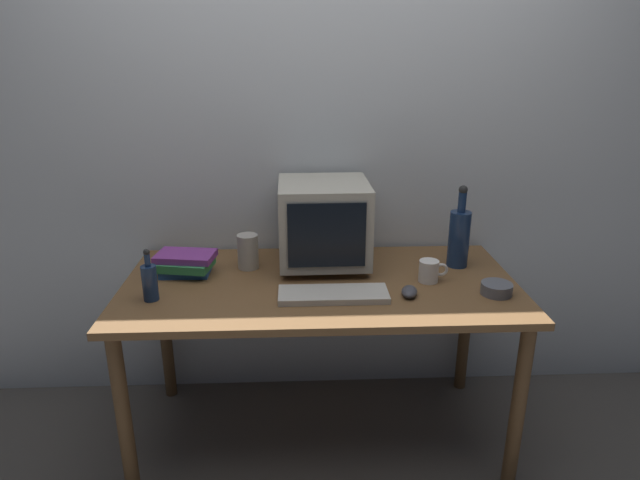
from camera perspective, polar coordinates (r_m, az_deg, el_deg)
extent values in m
plane|color=#56514C|center=(2.63, 0.00, -19.60)|extent=(6.00, 6.00, 0.00)
cube|color=silver|center=(2.53, -0.46, 10.21)|extent=(4.00, 0.08, 2.50)
cube|color=brown|center=(2.24, 0.00, -4.71)|extent=(1.60, 0.80, 0.03)
cylinder|color=brown|center=(2.23, -19.85, -17.26)|extent=(0.06, 0.06, 0.73)
cylinder|color=brown|center=(2.29, 20.03, -16.24)|extent=(0.06, 0.06, 0.73)
cylinder|color=brown|center=(2.78, -15.92, -9.06)|extent=(0.06, 0.06, 0.73)
cylinder|color=brown|center=(2.83, 14.99, -8.47)|extent=(0.06, 0.06, 0.73)
cube|color=#B2AD9E|center=(2.40, 0.37, -2.22)|extent=(0.28, 0.24, 0.03)
cube|color=#B2AD9E|center=(2.34, 0.38, 2.00)|extent=(0.39, 0.39, 0.34)
cube|color=black|center=(2.16, 0.72, 0.46)|extent=(0.31, 0.01, 0.27)
cube|color=beige|center=(2.09, 1.40, -5.72)|extent=(0.42, 0.15, 0.02)
ellipsoid|color=#3F3F47|center=(2.13, 9.34, -5.36)|extent=(0.08, 0.11, 0.04)
cylinder|color=navy|center=(2.43, 14.34, 0.09)|extent=(0.09, 0.09, 0.24)
cylinder|color=navy|center=(2.38, 14.67, 3.84)|extent=(0.03, 0.03, 0.09)
sphere|color=#262626|center=(2.36, 14.78, 5.11)|extent=(0.04, 0.04, 0.04)
cylinder|color=navy|center=(2.15, -17.39, -4.32)|extent=(0.06, 0.06, 0.14)
cylinder|color=navy|center=(2.11, -17.64, -2.02)|extent=(0.02, 0.02, 0.05)
sphere|color=#262626|center=(2.10, -17.73, -1.22)|extent=(0.02, 0.02, 0.02)
cube|color=#28569E|center=(2.37, -13.89, -3.11)|extent=(0.20, 0.14, 0.03)
cube|color=#33894C|center=(2.35, -13.88, -2.48)|extent=(0.24, 0.19, 0.03)
cube|color=#843893|center=(2.35, -13.91, -1.67)|extent=(0.26, 0.18, 0.03)
cylinder|color=white|center=(2.26, 11.31, -3.21)|extent=(0.08, 0.08, 0.09)
torus|color=white|center=(2.27, 12.59, -3.07)|extent=(0.06, 0.01, 0.06)
cylinder|color=#595B66|center=(2.22, 18.01, -4.88)|extent=(0.12, 0.12, 0.04)
cylinder|color=#B7B2A8|center=(2.36, -7.56, -1.20)|extent=(0.09, 0.09, 0.15)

